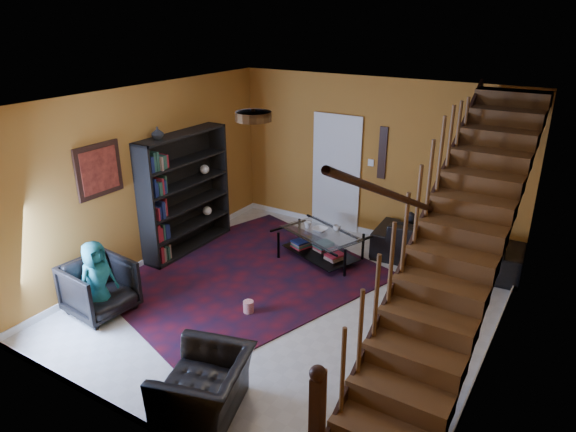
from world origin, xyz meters
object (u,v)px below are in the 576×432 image
at_px(bookshelf, 186,195).
at_px(armchair_left, 100,288).
at_px(sofa, 447,245).
at_px(coffee_table, 321,244).
at_px(armchair_right, 204,387).

xyz_separation_m(bookshelf, armchair_left, (0.35, -2.15, -0.60)).
xyz_separation_m(sofa, coffee_table, (-1.78, -0.92, -0.05)).
bearing_deg(armchair_right, bookshelf, -152.55).
relative_size(armchair_left, coffee_table, 0.56).
bearing_deg(armchair_left, bookshelf, 14.75).
relative_size(bookshelf, coffee_table, 1.39).
bearing_deg(armchair_right, armchair_left, -122.87).
xyz_separation_m(sofa, armchair_left, (-3.55, -3.85, 0.03)).
xyz_separation_m(armchair_right, coffee_table, (-0.63, 3.63, -0.03)).
height_order(sofa, armchair_left, armchair_left).
height_order(bookshelf, armchair_left, bookshelf).
relative_size(sofa, armchair_left, 2.83).
distance_m(bookshelf, armchair_right, 4.02).
bearing_deg(armchair_left, sofa, -37.32).
height_order(armchair_left, coffee_table, armchair_left).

